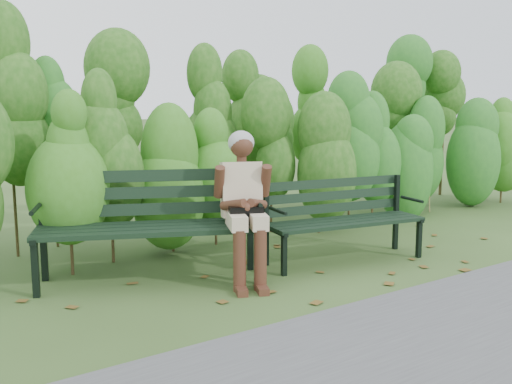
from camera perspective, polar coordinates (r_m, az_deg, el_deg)
ground at (r=5.59m, az=2.08°, el=-8.08°), size 80.00×80.00×0.00m
footpath at (r=4.16m, az=21.30°, el=-14.76°), size 60.00×2.50×0.01m
hedge_band at (r=6.93m, az=-7.21°, el=5.74°), size 11.04×1.67×2.42m
leaf_litter at (r=5.18m, az=0.97°, el=-9.44°), size 5.62×2.10×0.01m
bench_left at (r=5.47m, az=-10.09°, el=-2.30°), size 2.06×1.39×0.99m
bench_right at (r=6.13m, az=8.03°, el=-1.99°), size 1.71×0.82×0.82m
seated_woman at (r=5.31m, az=-1.17°, el=-0.41°), size 0.62×0.81×1.35m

